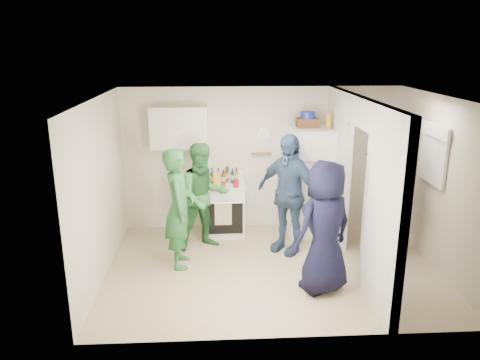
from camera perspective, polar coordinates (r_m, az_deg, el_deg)
name	(u,v)px	position (r m, az deg, el deg)	size (l,w,h in m)	color
floor	(271,268)	(7.05, 3.84, -10.66)	(4.80, 4.80, 0.00)	tan
wall_back	(261,159)	(8.21, 2.58, 2.61)	(4.80, 4.80, 0.00)	silver
wall_front	(293,235)	(5.00, 6.47, -6.71)	(4.80, 4.80, 0.00)	silver
wall_left	(100,190)	(6.72, -16.71, -1.22)	(3.40, 3.40, 0.00)	silver
wall_right	(439,185)	(7.28, 23.14, -0.53)	(3.40, 3.40, 0.00)	silver
ceiling	(275,98)	(6.32, 4.28, 9.96)	(4.80, 4.80, 0.00)	white
partition_pier_back	(337,166)	(7.85, 11.77, 1.63)	(0.12, 1.20, 2.50)	silver
partition_pier_front	(384,213)	(5.85, 17.19, -3.89)	(0.12, 1.20, 2.50)	silver
partition_header	(363,112)	(6.61, 14.71, 8.00)	(0.12, 1.00, 0.40)	silver
stove	(223,209)	(8.09, -2.11, -3.53)	(0.76, 0.63, 0.90)	white
upper_cabinet	(179,127)	(7.89, -7.46, 6.37)	(0.95, 0.34, 0.70)	silver
fridge	(311,181)	(8.08, 8.66, -0.16)	(0.76, 0.74, 1.86)	white
wicker_basket	(307,123)	(7.88, 8.19, 6.94)	(0.35, 0.25, 0.15)	brown
blue_bowl	(307,115)	(7.86, 8.23, 7.88)	(0.24, 0.24, 0.11)	#162297
yellow_cup_stack_top	(329,121)	(7.80, 10.74, 7.10)	(0.09, 0.09, 0.25)	gold
wall_clock	(264,134)	(8.10, 2.99, 5.67)	(0.22, 0.22, 0.03)	white
spice_shelf	(261,154)	(8.14, 2.63, 3.21)	(0.35, 0.08, 0.03)	olive
nook_window	(435,154)	(7.35, 22.68, 2.90)	(0.03, 0.70, 0.80)	black
nook_window_frame	(434,154)	(7.34, 22.58, 2.90)	(0.04, 0.76, 0.86)	white
nook_valance	(435,131)	(7.26, 22.70, 5.59)	(0.04, 0.82, 0.18)	white
yellow_cup_stack_stove	(215,181)	(7.70, -3.01, -0.07)	(0.09, 0.09, 0.25)	#FFAC15
red_cup	(236,184)	(7.74, -0.49, -0.45)	(0.09, 0.09, 0.12)	red
person_green_left	(179,208)	(6.86, -7.46, -3.44)	(0.65, 0.43, 1.79)	#2A6938
person_green_center	(204,197)	(7.42, -4.45, -2.04)	(0.84, 0.65, 1.73)	#35783D
person_denim	(288,194)	(7.30, 5.85, -1.70)	(1.11, 0.46, 1.90)	#345272
person_navy	(325,228)	(6.21, 10.27, -5.72)	(0.87, 0.57, 1.79)	black
person_nook	(386,199)	(7.43, 17.35, -2.25)	(1.19, 0.69, 1.85)	black
bottle_a	(205,174)	(8.01, -4.27, 0.74)	(0.07, 0.07, 0.30)	maroon
bottle_b	(212,177)	(7.81, -3.41, 0.39)	(0.06, 0.06, 0.31)	#184828
bottle_c	(218,175)	(8.03, -2.66, 0.65)	(0.07, 0.07, 0.25)	silver
bottle_d	(223,177)	(7.86, -2.03, 0.34)	(0.07, 0.07, 0.26)	#603610
bottle_e	(228,173)	(8.08, -1.47, 0.81)	(0.07, 0.07, 0.26)	#8D939C
bottle_f	(232,176)	(7.93, -0.92, 0.53)	(0.06, 0.06, 0.27)	#133523
bottle_g	(237,174)	(8.04, -0.41, 0.68)	(0.07, 0.07, 0.25)	olive
bottle_h	(205,177)	(7.78, -4.28, 0.36)	(0.08, 0.08, 0.32)	silver
bottle_i	(226,174)	(8.01, -1.67, 0.69)	(0.06, 0.06, 0.27)	brown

